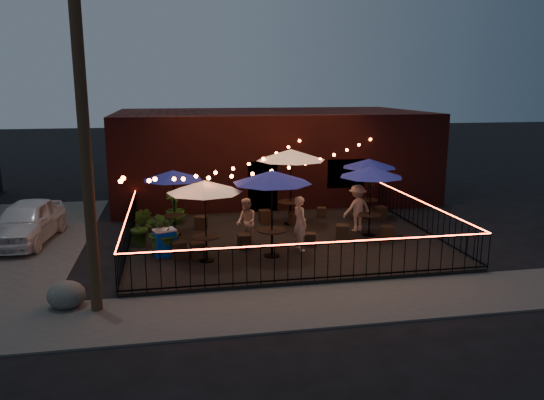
{
  "coord_description": "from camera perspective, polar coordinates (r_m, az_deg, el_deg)",
  "views": [
    {
      "loc": [
        -3.53,
        -14.7,
        5.15
      ],
      "look_at": [
        -0.26,
        2.63,
        1.35
      ],
      "focal_mm": 35.0,
      "sensor_mm": 36.0,
      "label": 1
    }
  ],
  "objects": [
    {
      "name": "cafe_table_2",
      "position": [
        15.42,
        -0.0,
        2.37
      ],
      "size": [
        3.12,
        3.12,
        2.6
      ],
      "rotation": [
        0.0,
        0.0,
        0.42
      ],
      "color": "black",
      "rests_on": "patio"
    },
    {
      "name": "bistro_chair_4",
      "position": [
        16.65,
        -3.0,
        -4.48
      ],
      "size": [
        0.4,
        0.4,
        0.46
      ],
      "primitive_type": "cube",
      "rotation": [
        0.0,
        0.0,
        0.03
      ],
      "color": "black",
      "rests_on": "patio"
    },
    {
      "name": "potted_shrub_a",
      "position": [
        16.32,
        -11.4,
        -3.16
      ],
      "size": [
        1.71,
        1.61,
        1.51
      ],
      "primitive_type": "imported",
      "rotation": [
        0.0,
        0.0,
        0.39
      ],
      "color": "#17400F",
      "rests_on": "patio"
    },
    {
      "name": "bistro_chair_3",
      "position": [
        19.08,
        -7.64,
        -2.42
      ],
      "size": [
        0.49,
        0.49,
        0.46
      ],
      "primitive_type": "cube",
      "rotation": [
        0.0,
        0.0,
        2.8
      ],
      "color": "black",
      "rests_on": "patio"
    },
    {
      "name": "bistro_chair_11",
      "position": [
        20.61,
        11.52,
        -1.39
      ],
      "size": [
        0.49,
        0.49,
        0.51
      ],
      "primitive_type": "cube",
      "rotation": [
        0.0,
        0.0,
        3.29
      ],
      "color": "black",
      "rests_on": "patio"
    },
    {
      "name": "boulder",
      "position": [
        13.53,
        -21.25,
        -9.5
      ],
      "size": [
        1.12,
        1.05,
        0.69
      ],
      "primitive_type": "ellipsoid",
      "rotation": [
        0.0,
        0.0,
        0.42
      ],
      "color": "#3F403B",
      "rests_on": "ground"
    },
    {
      "name": "potted_shrub_c",
      "position": [
        19.92,
        -10.39,
        -0.74
      ],
      "size": [
        0.73,
        0.73,
        1.24
      ],
      "primitive_type": "imported",
      "rotation": [
        0.0,
        0.0,
        0.05
      ],
      "color": "#0D380D",
      "rests_on": "patio"
    },
    {
      "name": "patio",
      "position": [
        17.8,
        1.2,
        -4.4
      ],
      "size": [
        10.0,
        8.0,
        0.15
      ],
      "primitive_type": "cube",
      "color": "black",
      "rests_on": "ground"
    },
    {
      "name": "ground",
      "position": [
        15.97,
        2.68,
        -6.66
      ],
      "size": [
        110.0,
        110.0,
        0.0
      ],
      "primitive_type": "plane",
      "color": "black",
      "rests_on": "ground"
    },
    {
      "name": "bistro_chair_1",
      "position": [
        15.89,
        -8.02,
        -5.42
      ],
      "size": [
        0.44,
        0.44,
        0.46
      ],
      "primitive_type": "cube",
      "rotation": [
        0.0,
        0.0,
        3.27
      ],
      "color": "black",
      "rests_on": "patio"
    },
    {
      "name": "patron_a",
      "position": [
        16.36,
        3.02,
        -2.53
      ],
      "size": [
        0.56,
        0.71,
        1.71
      ],
      "primitive_type": "imported",
      "rotation": [
        0.0,
        0.0,
        1.85
      ],
      "color": "#DCAB90",
      "rests_on": "patio"
    },
    {
      "name": "brick_building",
      "position": [
        25.3,
        -0.28,
        5.01
      ],
      "size": [
        14.0,
        8.0,
        4.0
      ],
      "color": "black",
      "rests_on": "ground"
    },
    {
      "name": "fence_left",
      "position": [
        17.35,
        -15.2,
        -3.25
      ],
      "size": [
        0.04,
        8.0,
        1.04
      ],
      "rotation": [
        0.0,
        0.0,
        1.57
      ],
      "color": "black",
      "rests_on": "patio"
    },
    {
      "name": "bistro_chair_9",
      "position": [
        17.92,
        12.22,
        -3.5
      ],
      "size": [
        0.52,
        0.52,
        0.49
      ],
      "primitive_type": "cube",
      "rotation": [
        0.0,
        0.0,
        2.83
      ],
      "color": "black",
      "rests_on": "patio"
    },
    {
      "name": "patron_c",
      "position": [
        18.75,
        9.15,
        -0.86
      ],
      "size": [
        1.18,
        0.86,
        1.65
      ],
      "primitive_type": "imported",
      "rotation": [
        0.0,
        0.0,
        3.4
      ],
      "color": "#D8A493",
      "rests_on": "patio"
    },
    {
      "name": "festoon_lights",
      "position": [
        16.8,
        -1.93,
        3.15
      ],
      "size": [
        10.02,
        8.72,
        1.32
      ],
      "color": "#FD5721",
      "rests_on": "ground"
    },
    {
      "name": "potted_shrub_b",
      "position": [
        17.33,
        -13.89,
        -2.82
      ],
      "size": [
        0.79,
        0.69,
        1.25
      ],
      "primitive_type": "imported",
      "rotation": [
        0.0,
        0.0,
        -0.21
      ],
      "color": "#19400F",
      "rests_on": "patio"
    },
    {
      "name": "bistro_chair_2",
      "position": [
        19.11,
        -13.25,
        -2.61
      ],
      "size": [
        0.49,
        0.49,
        0.46
      ],
      "primitive_type": "cube",
      "rotation": [
        0.0,
        0.0,
        0.29
      ],
      "color": "black",
      "rests_on": "patio"
    },
    {
      "name": "bistro_chair_8",
      "position": [
        17.75,
        7.58,
        -3.46
      ],
      "size": [
        0.53,
        0.53,
        0.5
      ],
      "primitive_type": "cube",
      "rotation": [
        0.0,
        0.0,
        -0.3
      ],
      "color": "black",
      "rests_on": "patio"
    },
    {
      "name": "sidewalk",
      "position": [
        13.03,
        6.04,
        -11.07
      ],
      "size": [
        18.0,
        2.5,
        0.05
      ],
      "primitive_type": "cube",
      "color": "#3A3836",
      "rests_on": "ground"
    },
    {
      "name": "bistro_chair_10",
      "position": [
        20.62,
        5.36,
        -1.35
      ],
      "size": [
        0.4,
        0.4,
        0.4
      ],
      "primitive_type": "cube",
      "rotation": [
        0.0,
        0.0,
        -0.22
      ],
      "color": "black",
      "rests_on": "patio"
    },
    {
      "name": "cafe_table_0",
      "position": [
        15.12,
        -7.25,
        1.34
      ],
      "size": [
        2.38,
        2.38,
        2.39
      ],
      "rotation": [
        0.0,
        0.0,
        -0.1
      ],
      "color": "black",
      "rests_on": "patio"
    },
    {
      "name": "bistro_chair_6",
      "position": [
        19.73,
        -0.78,
        -1.79
      ],
      "size": [
        0.42,
        0.42,
        0.48
      ],
      "primitive_type": "cube",
      "rotation": [
        0.0,
        0.0,
        0.04
      ],
      "color": "black",
      "rests_on": "patio"
    },
    {
      "name": "utility_pole",
      "position": [
        12.29,
        -19.51,
        6.11
      ],
      "size": [
        0.26,
        0.26,
        8.0
      ],
      "primitive_type": "cylinder",
      "color": "#312614",
      "rests_on": "ground"
    },
    {
      "name": "cafe_table_4",
      "position": [
        17.99,
        10.62,
        2.89
      ],
      "size": [
        2.15,
        2.15,
        2.37
      ],
      "rotation": [
        0.0,
        0.0,
        -0.0
      ],
      "color": "black",
      "rests_on": "patio"
    },
    {
      "name": "bistro_chair_5",
      "position": [
        17.01,
        4.12,
        -4.24
      ],
      "size": [
        0.4,
        0.4,
        0.41
      ],
      "primitive_type": "cube",
      "rotation": [
        0.0,
        0.0,
        2.95
      ],
      "color": "black",
      "rests_on": "patio"
    },
    {
      "name": "cafe_table_3",
      "position": [
        19.14,
        2.04,
        4.77
      ],
      "size": [
        2.61,
        2.61,
        2.78
      ],
      "rotation": [
        0.0,
        0.0,
        -0.04
      ],
      "color": "black",
      "rests_on": "patio"
    },
    {
      "name": "bistro_chair_0",
      "position": [
        16.02,
        -9.97,
        -5.28
      ],
      "size": [
        0.46,
        0.46,
        0.49
      ],
      "primitive_type": "cube",
      "rotation": [
        0.0,
        0.0,
        0.12
      ],
      "color": "black",
      "rests_on": "patio"
    },
    {
      "name": "fence_right",
      "position": [
        19.28,
        15.92,
        -1.77
      ],
      "size": [
        0.04,
        8.0,
        1.04
      ],
      "rotation": [
        0.0,
        0.0,
        1.57
      ],
      "color": "black",
      "rests_on": "patio"
    },
    {
      "name": "patron_b",
      "position": [
        16.91,
        -2.78,
        -2.37
      ],
      "size": [
        0.73,
        0.85,
        1.52
      ],
      "primitive_type": "imported",
      "rotation": [
        0.0,
        0.0,
        -1.34
      ],
      "color": "tan",
      "rests_on": "patio"
    },
    {
      "name": "cafe_table_5",
      "position": [
        20.5,
        10.4,
        3.82
      ],
      "size": [
        2.19,
        2.19,
        2.29
      ],
      "rotation": [
        0.0,
        0.0,
        0.06
      ],
      "color": "black",
      "rests_on": "patio"
    },
    {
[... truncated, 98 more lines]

